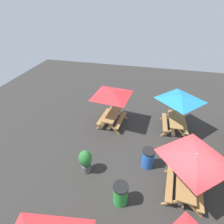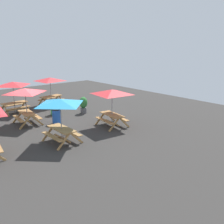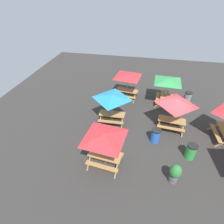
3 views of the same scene
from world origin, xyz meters
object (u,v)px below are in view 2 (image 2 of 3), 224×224
at_px(picnic_table_0, 112,95).
at_px(picnic_table_6, 25,93).
at_px(potted_plant_1, 83,104).
at_px(trash_bin_green, 54,108).
at_px(picnic_table_2, 60,105).
at_px(trash_bin_blue, 57,116).
at_px(picnic_table_3, 50,81).
at_px(picnic_table_4, 13,86).

xyz_separation_m(picnic_table_0, picnic_table_6, (3.83, -3.78, 0.00)).
bearing_deg(potted_plant_1, trash_bin_green, -30.87).
height_order(picnic_table_0, picnic_table_6, same).
bearing_deg(picnic_table_2, trash_bin_blue, 154.81).
relative_size(picnic_table_2, trash_bin_green, 2.38).
height_order(picnic_table_6, trash_bin_blue, picnic_table_6).
distance_m(picnic_table_0, potted_plant_1, 3.89).
distance_m(trash_bin_blue, trash_bin_green, 2.19).
distance_m(picnic_table_2, picnic_table_3, 8.64).
bearing_deg(potted_plant_1, trash_bin_blue, 18.99).
xyz_separation_m(picnic_table_0, trash_bin_green, (1.43, -4.71, -1.49)).
bearing_deg(picnic_table_2, potted_plant_1, 133.27).
bearing_deg(trash_bin_blue, trash_bin_green, -114.47).
bearing_deg(picnic_table_6, potted_plant_1, 94.03).
height_order(picnic_table_4, trash_bin_green, picnic_table_4).
distance_m(picnic_table_6, trash_bin_green, 2.97).
bearing_deg(picnic_table_6, trash_bin_green, 117.16).
distance_m(picnic_table_2, trash_bin_green, 5.74).
relative_size(picnic_table_2, trash_bin_blue, 2.38).
distance_m(picnic_table_0, picnic_table_4, 7.88).
relative_size(trash_bin_blue, potted_plant_1, 0.81).
distance_m(picnic_table_4, picnic_table_6, 3.35).
height_order(picnic_table_3, picnic_table_6, same).
distance_m(picnic_table_3, potted_plant_1, 4.17).
xyz_separation_m(picnic_table_3, picnic_table_4, (3.18, 0.46, 0.00)).
bearing_deg(trash_bin_blue, picnic_table_0, 130.70).
xyz_separation_m(picnic_table_2, potted_plant_1, (-4.05, -4.00, -1.31)).
height_order(picnic_table_0, trash_bin_blue, picnic_table_0).
relative_size(picnic_table_3, potted_plant_1, 2.30).
distance_m(picnic_table_3, trash_bin_blue, 5.49).
bearing_deg(picnic_table_3, picnic_table_6, 38.53).
xyz_separation_m(trash_bin_green, potted_plant_1, (-1.78, 1.07, 0.19)).
xyz_separation_m(trash_bin_blue, trash_bin_green, (-0.91, -1.99, 0.00)).
distance_m(picnic_table_3, picnic_table_6, 5.22).
bearing_deg(picnic_table_0, picnic_table_2, -77.94).
bearing_deg(picnic_table_4, picnic_table_0, 112.42).
height_order(picnic_table_4, potted_plant_1, picnic_table_4).
distance_m(picnic_table_6, potted_plant_1, 4.38).
relative_size(picnic_table_2, picnic_table_4, 1.00).
relative_size(picnic_table_4, trash_bin_blue, 2.38).
xyz_separation_m(picnic_table_6, trash_bin_blue, (-1.49, 1.06, -1.49)).
bearing_deg(picnic_table_0, picnic_table_4, -147.73).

